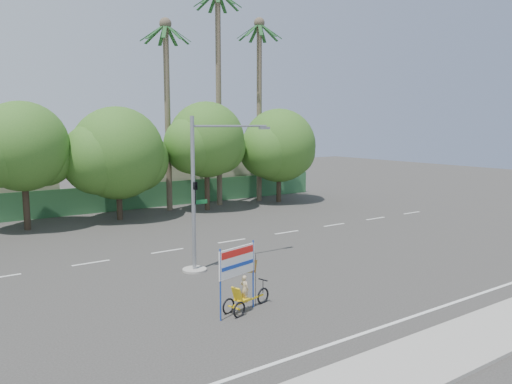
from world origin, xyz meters
TOP-DOWN VIEW (x-y plane):
  - ground at (0.00, 0.00)m, footprint 120.00×120.00m
  - sidewalk_near at (0.00, -7.50)m, footprint 50.00×2.40m
  - fence at (0.00, 21.50)m, footprint 38.00×0.08m
  - building_right at (8.00, 26.00)m, footprint 14.00×8.00m
  - tree_left at (-7.05, 18.00)m, footprint 6.66×5.60m
  - tree_center at (-1.05, 18.00)m, footprint 7.62×6.40m
  - tree_right at (5.95, 18.00)m, footprint 6.90×5.80m
  - tree_far_right at (12.95, 18.00)m, footprint 7.38×6.20m
  - palm_tall at (8.00, 19.50)m, footprint 3.73×3.79m
  - palm_mid at (12.00, 19.50)m, footprint 3.73×3.79m
  - palm_short at (3.50, 19.50)m, footprint 3.73×3.79m
  - traffic_signal at (-2.20, 3.98)m, footprint 4.72×1.10m
  - trike_billboard at (-3.45, -1.43)m, footprint 2.53×0.95m

SIDE VIEW (x-z plane):
  - ground at x=0.00m, z-range 0.00..0.00m
  - sidewalk_near at x=0.00m, z-range 0.00..0.12m
  - fence at x=0.00m, z-range 0.00..2.00m
  - trike_billboard at x=-3.45m, z-range -0.25..2.30m
  - building_right at x=8.00m, z-range 0.00..3.60m
  - traffic_signal at x=-2.20m, z-range -0.58..6.42m
  - tree_center at x=-1.05m, z-range 0.54..8.39m
  - tree_far_right at x=12.95m, z-range 0.68..8.61m
  - tree_left at x=-7.05m, z-range 1.02..9.09m
  - tree_right at x=5.95m, z-range 1.06..9.42m
  - palm_short at x=3.50m, z-range 1.64..16.09m
  - palm_mid at x=12.00m, z-range 1.67..17.12m
  - palm_tall at x=8.00m, z-range 1.74..19.19m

